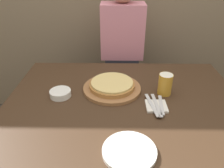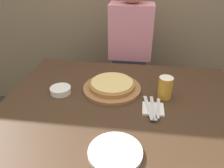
# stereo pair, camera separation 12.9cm
# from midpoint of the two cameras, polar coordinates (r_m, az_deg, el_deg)

# --- Properties ---
(dining_table) EXTENTS (1.32, 1.03, 0.77)m
(dining_table) POSITION_cam_midpoint_polar(r_m,az_deg,el_deg) (1.45, 4.92, -17.63)
(dining_table) COLOR #3D2819
(dining_table) RESTS_ON ground_plane
(pizza_on_board) EXTENTS (0.34, 0.34, 0.06)m
(pizza_on_board) POSITION_cam_midpoint_polar(r_m,az_deg,el_deg) (1.30, 2.84, -0.70)
(pizza_on_board) COLOR #99663D
(pizza_on_board) RESTS_ON dining_table
(beer_glass) EXTENTS (0.08, 0.08, 0.12)m
(beer_glass) POSITION_cam_midpoint_polar(r_m,az_deg,el_deg) (1.26, 16.63, -0.74)
(beer_glass) COLOR gold
(beer_glass) RESTS_ON dining_table
(dinner_plate) EXTENTS (0.22, 0.22, 0.02)m
(dinner_plate) POSITION_cam_midpoint_polar(r_m,az_deg,el_deg) (0.92, 5.07, -17.49)
(dinner_plate) COLOR white
(dinner_plate) RESTS_ON dining_table
(side_bowl) EXTENTS (0.12, 0.12, 0.04)m
(side_bowl) POSITION_cam_midpoint_polar(r_m,az_deg,el_deg) (1.29, -10.53, -1.69)
(side_bowl) COLOR white
(side_bowl) RESTS_ON dining_table
(napkin_stack) EXTENTS (0.11, 0.11, 0.01)m
(napkin_stack) POSITION_cam_midpoint_polar(r_m,az_deg,el_deg) (1.17, 13.81, -6.47)
(napkin_stack) COLOR white
(napkin_stack) RESTS_ON dining_table
(fork) EXTENTS (0.05, 0.21, 0.00)m
(fork) POSITION_cam_midpoint_polar(r_m,az_deg,el_deg) (1.16, 12.63, -6.06)
(fork) COLOR silver
(fork) RESTS_ON napkin_stack
(dinner_knife) EXTENTS (0.03, 0.21, 0.00)m
(dinner_knife) POSITION_cam_midpoint_polar(r_m,az_deg,el_deg) (1.17, 13.86, -6.13)
(dinner_knife) COLOR silver
(dinner_knife) RESTS_ON napkin_stack
(spoon) EXTENTS (0.03, 0.18, 0.00)m
(spoon) POSITION_cam_midpoint_polar(r_m,az_deg,el_deg) (1.17, 15.08, -6.19)
(spoon) COLOR silver
(spoon) RESTS_ON napkin_stack
(diner_person) EXTENTS (0.34, 0.20, 1.37)m
(diner_person) POSITION_cam_midpoint_polar(r_m,az_deg,el_deg) (1.86, 6.51, 4.99)
(diner_person) COLOR #33333D
(diner_person) RESTS_ON ground_plane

